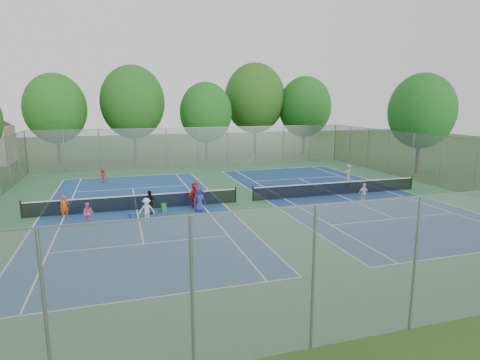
% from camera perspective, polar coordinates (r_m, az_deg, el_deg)
% --- Properties ---
extents(ground, '(120.00, 120.00, 0.00)m').
position_cam_1_polar(ground, '(26.84, 0.63, -3.11)').
color(ground, '#284C17').
rests_on(ground, ground).
extents(court_pad, '(32.00, 32.00, 0.01)m').
position_cam_1_polar(court_pad, '(26.84, 0.63, -3.10)').
color(court_pad, '#316842').
rests_on(court_pad, ground).
extents(court_left, '(10.97, 23.77, 0.01)m').
position_cam_1_polar(court_left, '(25.67, -14.48, -4.10)').
color(court_left, navy).
rests_on(court_left, court_pad).
extents(court_right, '(10.97, 23.77, 0.01)m').
position_cam_1_polar(court_right, '(29.66, 13.63, -2.03)').
color(court_right, navy).
rests_on(court_right, court_pad).
extents(net_left, '(12.87, 0.10, 0.91)m').
position_cam_1_polar(net_left, '(25.56, -14.53, -3.15)').
color(net_left, black).
rests_on(net_left, ground).
extents(net_right, '(12.87, 0.10, 0.91)m').
position_cam_1_polar(net_right, '(29.57, 13.67, -1.20)').
color(net_right, black).
rests_on(net_right, ground).
extents(fence_north, '(32.00, 0.10, 4.00)m').
position_cam_1_polar(fence_north, '(41.81, -6.05, 4.70)').
color(fence_north, gray).
rests_on(fence_north, ground).
extents(fence_south, '(32.00, 0.10, 4.00)m').
position_cam_1_polar(fence_south, '(12.67, 23.57, -10.98)').
color(fence_south, gray).
rests_on(fence_south, ground).
extents(fence_east, '(0.10, 32.00, 4.00)m').
position_cam_1_polar(fence_east, '(34.74, 26.69, 2.31)').
color(fence_east, gray).
rests_on(fence_east, ground).
extents(tree_nw, '(6.40, 6.40, 9.58)m').
position_cam_1_polar(tree_nw, '(47.21, -24.78, 9.21)').
color(tree_nw, '#443326').
rests_on(tree_nw, ground).
extents(tree_nl, '(7.20, 7.20, 10.69)m').
position_cam_1_polar(tree_nl, '(47.84, -15.01, 10.63)').
color(tree_nl, '#443326').
rests_on(tree_nl, ground).
extents(tree_nc, '(6.00, 6.00, 8.85)m').
position_cam_1_polar(tree_nc, '(46.88, -4.89, 9.55)').
color(tree_nc, '#443326').
rests_on(tree_nc, ground).
extents(tree_nr, '(7.60, 7.60, 11.42)m').
position_cam_1_polar(tree_nr, '(51.65, 2.12, 11.55)').
color(tree_nr, '#443326').
rests_on(tree_nr, ground).
extents(tree_ne, '(6.60, 6.60, 9.77)m').
position_cam_1_polar(tree_ne, '(52.11, 9.20, 10.23)').
color(tree_ne, '#443326').
rests_on(tree_ne, ground).
extents(tree_side_e, '(6.00, 6.00, 9.20)m').
position_cam_1_polar(tree_side_e, '(40.91, 24.42, 8.91)').
color(tree_side_e, '#443326').
rests_on(tree_side_e, ground).
extents(ball_crate, '(0.38, 0.38, 0.27)m').
position_cam_1_polar(ball_crate, '(24.00, -15.03, -4.88)').
color(ball_crate, '#173BB3').
rests_on(ball_crate, ground).
extents(ball_hopper, '(0.33, 0.33, 0.55)m').
position_cam_1_polar(ball_hopper, '(24.68, -10.81, -3.92)').
color(ball_hopper, '#227F2A').
rests_on(ball_hopper, ground).
extents(student_a, '(0.57, 0.47, 1.34)m').
position_cam_1_polar(student_a, '(25.10, -23.69, -3.48)').
color(student_a, '#DC4F14').
rests_on(student_a, ground).
extents(student_b, '(0.69, 0.62, 1.19)m').
position_cam_1_polar(student_b, '(23.42, -20.78, -4.46)').
color(student_b, '#FA6193').
rests_on(student_b, ground).
extents(student_c, '(0.93, 0.63, 1.33)m').
position_cam_1_polar(student_c, '(22.97, -13.12, -4.12)').
color(student_c, silver).
rests_on(student_c, ground).
extents(student_d, '(0.89, 0.75, 1.43)m').
position_cam_1_polar(student_d, '(24.40, -12.73, -3.10)').
color(student_d, black).
rests_on(student_d, ground).
extents(student_e, '(0.79, 0.58, 1.48)m').
position_cam_1_polar(student_e, '(24.41, -5.80, -2.82)').
color(student_e, navy).
rests_on(student_e, ground).
extents(student_f, '(1.51, 1.30, 1.65)m').
position_cam_1_polar(student_f, '(25.28, -6.33, -2.15)').
color(student_f, red).
rests_on(student_f, ground).
extents(child_far_baseline, '(0.82, 0.58, 1.16)m').
position_cam_1_polar(child_far_baseline, '(34.95, -18.93, 0.57)').
color(child_far_baseline, maroon).
rests_on(child_far_baseline, ground).
extents(instructor, '(0.83, 0.70, 1.95)m').
position_cam_1_polar(instructor, '(31.42, 15.02, 0.41)').
color(instructor, gray).
rests_on(instructor, ground).
extents(teen_court_b, '(0.85, 0.46, 1.38)m').
position_cam_1_polar(teen_court_b, '(27.32, 17.15, -1.87)').
color(teen_court_b, silver).
rests_on(teen_court_b, ground).
extents(tennis_ball_0, '(0.07, 0.07, 0.07)m').
position_cam_1_polar(tennis_ball_0, '(20.65, -8.86, -7.52)').
color(tennis_ball_0, '#DAEE37').
rests_on(tennis_ball_0, ground).
extents(tennis_ball_1, '(0.07, 0.07, 0.07)m').
position_cam_1_polar(tennis_ball_1, '(20.50, -14.40, -7.88)').
color(tennis_ball_1, yellow).
rests_on(tennis_ball_1, ground).
extents(tennis_ball_2, '(0.07, 0.07, 0.07)m').
position_cam_1_polar(tennis_ball_2, '(23.26, -20.99, -6.01)').
color(tennis_ball_2, yellow).
rests_on(tennis_ball_2, ground).
extents(tennis_ball_3, '(0.07, 0.07, 0.07)m').
position_cam_1_polar(tennis_ball_3, '(22.71, -12.07, -5.91)').
color(tennis_ball_3, '#ACCD2F').
rests_on(tennis_ball_3, ground).
extents(tennis_ball_4, '(0.07, 0.07, 0.07)m').
position_cam_1_polar(tennis_ball_4, '(19.19, -21.53, -9.64)').
color(tennis_ball_4, '#A5C72E').
rests_on(tennis_ball_4, ground).
extents(tennis_ball_5, '(0.07, 0.07, 0.07)m').
position_cam_1_polar(tennis_ball_5, '(24.48, -5.93, -4.49)').
color(tennis_ball_5, '#CBD130').
rests_on(tennis_ball_5, ground).
extents(tennis_ball_6, '(0.07, 0.07, 0.07)m').
position_cam_1_polar(tennis_ball_6, '(24.15, -7.75, -4.75)').
color(tennis_ball_6, '#CAE936').
rests_on(tennis_ball_6, ground).
extents(tennis_ball_7, '(0.07, 0.07, 0.07)m').
position_cam_1_polar(tennis_ball_7, '(20.88, -4.43, -7.21)').
color(tennis_ball_7, '#BDCC2F').
rests_on(tennis_ball_7, ground).
extents(tennis_ball_8, '(0.07, 0.07, 0.07)m').
position_cam_1_polar(tennis_ball_8, '(23.66, -6.52, -5.05)').
color(tennis_ball_8, '#BDCC2F').
rests_on(tennis_ball_8, ground).
extents(tennis_ball_9, '(0.07, 0.07, 0.07)m').
position_cam_1_polar(tennis_ball_9, '(20.44, -18.90, -8.19)').
color(tennis_ball_9, yellow).
rests_on(tennis_ball_9, ground).
extents(tennis_ball_10, '(0.07, 0.07, 0.07)m').
position_cam_1_polar(tennis_ball_10, '(19.59, -6.47, -8.49)').
color(tennis_ball_10, yellow).
rests_on(tennis_ball_10, ground).
extents(tennis_ball_11, '(0.07, 0.07, 0.07)m').
position_cam_1_polar(tennis_ball_11, '(20.58, -20.01, -8.13)').
color(tennis_ball_11, '#C2E836').
rests_on(tennis_ball_11, ground).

